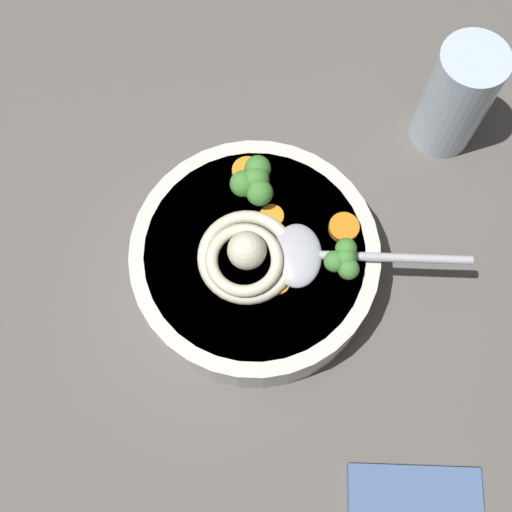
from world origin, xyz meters
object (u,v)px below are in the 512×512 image
soup_spoon (317,255)px  soup_bowl (256,266)px  drinking_glass (456,98)px  noodle_pile (246,256)px

soup_spoon → soup_bowl: bearing=180.0°
soup_bowl → soup_spoon: bearing=73.0°
soup_spoon → drinking_glass: size_ratio=1.38×
noodle_pile → soup_bowl: bearing=103.1°
noodle_pile → soup_spoon: noodle_pile is taller
soup_bowl → drinking_glass: (-10.41, 22.78, 3.38)cm
soup_spoon → drinking_glass: drinking_glass is taller
soup_spoon → drinking_glass: (-11.98, 17.67, -0.16)cm
drinking_glass → noodle_pile: bearing=-65.9°
noodle_pile → soup_spoon: size_ratio=0.56×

